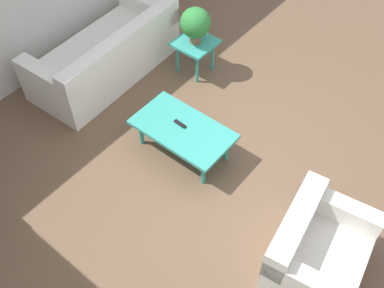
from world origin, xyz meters
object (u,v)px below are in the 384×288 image
Objects in this scene: armchair at (315,253)px; potted_plant at (195,23)px; sofa at (107,56)px; side_table_plant at (195,46)px; coffee_table at (183,130)px.

armchair is 2.25× the size of potted_plant.
armchair is (-3.52, 0.79, 0.01)m from sofa.
sofa is at bearing 42.28° from potted_plant.
side_table_plant is (-0.86, -0.78, 0.11)m from sofa.
potted_plant reaches higher than sofa.
sofa reaches higher than armchair.
coffee_table is at bearing 123.19° from potted_plant.
sofa is 1.71m from coffee_table.
potted_plant is (0.79, -1.21, 0.40)m from coffee_table.
potted_plant reaches higher than coffee_table.
sofa reaches higher than side_table_plant.
side_table_plant is at bearing -90.00° from potted_plant.
armchair is at bearing 149.28° from side_table_plant.
armchair is 3.12m from potted_plant.
potted_plant is at bearing -56.81° from coffee_table.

